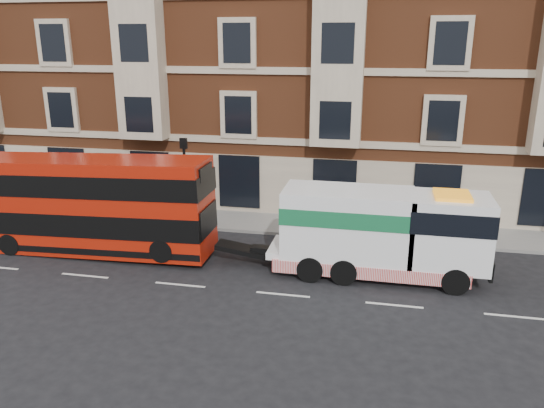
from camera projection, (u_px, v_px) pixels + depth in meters
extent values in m
plane|color=black|center=(283.00, 295.00, 19.46)|extent=(120.00, 120.00, 0.00)
cube|color=slate|center=(311.00, 226.00, 26.45)|extent=(90.00, 3.00, 0.15)
cube|color=brown|center=(340.00, 39.00, 30.72)|extent=(45.00, 12.00, 18.00)
cylinder|color=black|center=(186.00, 186.00, 25.79)|extent=(0.14, 0.14, 4.00)
cube|color=black|center=(183.00, 143.00, 25.16)|extent=(0.35, 0.15, 0.50)
cube|color=#AF1A09|center=(93.00, 205.00, 22.76)|extent=(10.34, 2.31, 4.06)
cube|color=black|center=(94.00, 218.00, 22.94)|extent=(10.38, 2.37, 0.97)
cube|color=black|center=(90.00, 181.00, 22.45)|extent=(10.38, 2.37, 0.92)
cylinder|color=black|center=(10.00, 244.00, 22.97)|extent=(0.96, 0.30, 0.96)
cylinder|color=black|center=(40.00, 228.00, 24.92)|extent=(0.96, 0.30, 0.96)
cylinder|color=black|center=(162.00, 251.00, 21.52)|extent=(0.96, 0.30, 0.96)
cylinder|color=black|center=(180.00, 233.00, 23.47)|extent=(0.96, 0.30, 0.96)
cube|color=white|center=(375.00, 255.00, 20.81)|extent=(8.31, 2.12, 0.28)
cube|color=white|center=(449.00, 231.00, 19.94)|extent=(2.95, 2.31, 2.68)
cube|color=white|center=(348.00, 223.00, 20.66)|extent=(4.99, 2.31, 2.68)
cube|color=#17673B|center=(348.00, 212.00, 20.52)|extent=(5.03, 2.35, 0.65)
cube|color=red|center=(369.00, 262.00, 20.95)|extent=(7.39, 2.37, 0.51)
cylinder|color=black|center=(455.00, 281.00, 19.37)|extent=(1.02, 0.32, 1.02)
cylinder|color=black|center=(449.00, 259.00, 21.32)|extent=(1.02, 0.32, 1.02)
cylinder|color=black|center=(344.00, 272.00, 20.16)|extent=(1.02, 0.37, 1.02)
cylinder|color=black|center=(348.00, 251.00, 22.11)|extent=(1.02, 0.37, 1.02)
cylinder|color=black|center=(310.00, 269.00, 20.41)|extent=(1.02, 0.37, 1.02)
cylinder|color=black|center=(317.00, 249.00, 22.36)|extent=(1.02, 0.37, 1.02)
imported|color=#17272E|center=(34.00, 192.00, 28.73)|extent=(0.81, 0.73, 1.85)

